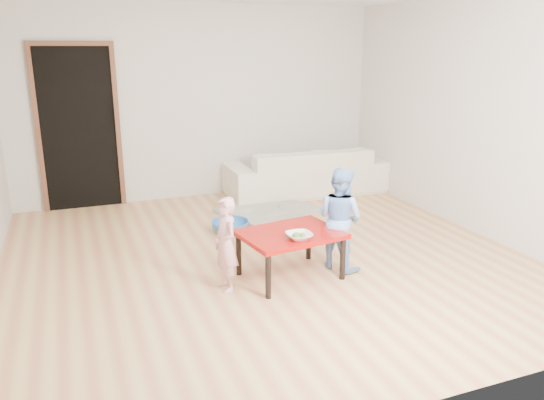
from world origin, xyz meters
TOP-DOWN VIEW (x-y plane):
  - floor at (0.00, 0.00)m, footprint 5.00×5.00m
  - back_wall at (0.00, 2.50)m, footprint 5.00×0.02m
  - right_wall at (2.50, 0.00)m, footprint 0.02×5.00m
  - doorway at (-1.60, 2.48)m, footprint 1.02×0.08m
  - sofa at (1.39, 2.05)m, footprint 2.28×0.94m
  - cushion at (0.94, 1.88)m, footprint 0.55×0.52m
  - red_table at (0.05, -0.54)m, footprint 0.96×0.78m
  - bowl at (0.05, -0.73)m, footprint 0.22×0.22m
  - broccoli at (0.05, -0.73)m, footprint 0.12×0.12m
  - child_pink at (-0.57, -0.58)m, footprint 0.23×0.33m
  - child_blue at (0.57, -0.50)m, footprint 0.55×0.59m
  - basin at (-0.11, 0.83)m, footprint 0.43×0.43m
  - blanket at (0.54, 1.37)m, footprint 1.32×1.21m

SIDE VIEW (x-z plane):
  - floor at x=0.00m, z-range -0.01..0.01m
  - blanket at x=0.54m, z-range 0.00..0.05m
  - basin at x=-0.11m, z-range 0.00..0.13m
  - red_table at x=0.05m, z-range 0.00..0.44m
  - sofa at x=1.39m, z-range 0.00..0.66m
  - child_pink at x=-0.57m, z-range 0.00..0.83m
  - bowl at x=0.05m, z-range 0.44..0.49m
  - broccoli at x=0.05m, z-range 0.44..0.49m
  - child_blue at x=0.57m, z-range 0.00..0.98m
  - cushion at x=0.94m, z-range 0.43..0.55m
  - doorway at x=-1.60m, z-range -0.03..2.08m
  - back_wall at x=0.00m, z-range 0.00..2.60m
  - right_wall at x=2.50m, z-range 0.00..2.60m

